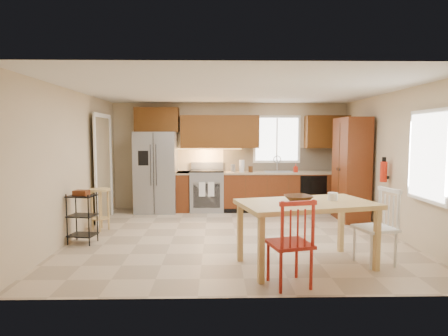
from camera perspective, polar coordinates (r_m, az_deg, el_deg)
The scene contains 33 objects.
floor at distance 6.62m, azimuth 1.78°, elevation -10.27°, with size 5.50×5.50×0.00m, color tan.
ceiling at distance 6.43m, azimuth 1.84°, elevation 11.76°, with size 5.50×5.00×0.02m, color silver.
wall_back at distance 8.89m, azimuth 0.97°, elevation 1.82°, with size 5.50×0.02×2.50m, color #CCB793.
wall_front at distance 3.92m, azimuth 3.72°, elevation -2.23°, with size 5.50×0.02×2.50m, color #CCB793.
wall_left at distance 6.83m, azimuth -21.88°, elevation 0.50°, with size 0.02×5.00×2.50m, color #CCB793.
wall_right at distance 7.10m, azimuth 24.57°, elevation 0.57°, with size 0.02×5.00×2.50m, color #CCB793.
refrigerator at distance 8.65m, azimuth -10.27°, elevation -0.61°, with size 0.92×0.75×1.82m, color gray.
range_stove at distance 8.66m, azimuth -2.61°, elevation -3.53°, with size 0.76×0.63×0.92m, color gray.
base_cabinet_narrow at distance 8.71m, azimuth -6.23°, elevation -3.57°, with size 0.30×0.60×0.90m, color #622A12.
base_cabinet_run at distance 8.82m, azimuth 9.45°, elevation -3.49°, with size 2.92×0.60×0.90m, color #622A12.
dishwasher at distance 8.66m, azimuth 13.46°, elevation -3.72°, with size 0.60×0.02×0.78m, color black.
backsplash at distance 9.03m, azimuth 9.19°, elevation 1.33°, with size 2.92×0.03×0.55m, color beige.
upper_over_fridge at distance 8.81m, azimuth -10.18°, elevation 7.24°, with size 1.00×0.35×0.55m, color #552D0E.
upper_left_block at distance 8.70m, azimuth -0.63°, elevation 5.54°, with size 1.80×0.35×0.75m, color #552D0E.
upper_right_block at distance 9.08m, azimuth 15.43°, elevation 5.34°, with size 1.00×0.35×0.75m, color #552D0E.
window_back at distance 8.97m, azimuth 8.04°, elevation 4.36°, with size 1.12×0.04×1.12m, color white.
sink at distance 8.74m, azimuth 8.27°, elevation -0.85°, with size 0.62×0.46×0.16m, color gray.
undercab_glow at distance 8.68m, azimuth -2.61°, elevation 2.93°, with size 1.60×0.30×0.01m, color #FFBF66.
soap_bottle at distance 8.70m, azimuth 10.86°, elevation -0.02°, with size 0.09×0.09×0.19m, color red.
paper_towel at distance 8.57m, azimuth 2.72°, elevation 0.29°, with size 0.12×0.12×0.28m, color silver.
canister_steel at distance 8.57m, azimuth 1.39°, elevation -0.04°, with size 0.11×0.11×0.18m, color gray.
canister_wood at distance 8.57m, azimuth 4.07°, elevation -0.19°, with size 0.10×0.10×0.14m, color #482713.
pantry at distance 8.09m, azimuth 18.79°, elevation -0.18°, with size 0.50×0.95×2.10m, color #622A12.
fire_extinguisher at distance 7.20m, azimuth 23.15°, elevation -0.53°, with size 0.12×0.12×0.36m, color red.
window_right at distance 6.04m, azimuth 28.77°, elevation 1.60°, with size 0.04×1.02×1.32m, color white.
doorway at distance 8.05m, azimuth -18.04°, elevation -0.18°, with size 0.04×0.95×2.10m, color #8C7A59.
dining_table at distance 5.18m, azimuth 12.37°, elevation -9.86°, with size 1.74×0.98×0.85m, color tan, non-canonical shape.
chair_red at distance 4.47m, azimuth 9.93°, elevation -11.05°, with size 0.48×0.48×1.02m, color #B2291B, non-canonical shape.
chair_white at distance 5.50m, azimuth 22.03°, elevation -8.30°, with size 0.48×0.48×1.02m, color silver, non-canonical shape.
table_bowl at distance 5.06m, azimuth 11.26°, elevation -5.13°, with size 0.35×0.35×0.09m, color #482713.
table_jar at distance 5.29m, azimuth 16.23°, elevation -4.45°, with size 0.14×0.14×0.17m, color silver.
bar_stool at distance 7.28m, azimuth -18.32°, elevation -6.02°, with size 0.37×0.37×0.77m, color tan, non-canonical shape.
utility_cart at distance 6.50m, azimuth -20.79°, elevation -7.17°, with size 0.41×0.32×0.82m, color black, non-canonical shape.
Camera 1 is at (-0.33, -6.37, 1.74)m, focal length 30.00 mm.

